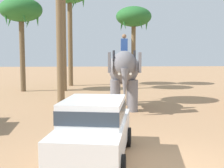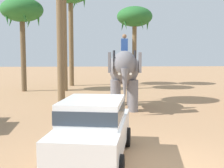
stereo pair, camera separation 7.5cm
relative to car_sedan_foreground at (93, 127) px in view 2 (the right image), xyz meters
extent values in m
plane|color=tan|center=(1.76, -0.68, -0.93)|extent=(120.00, 120.00, 0.00)
cube|color=white|center=(0.01, 0.04, -0.25)|extent=(2.41, 4.34, 0.76)
cube|color=white|center=(-0.01, -0.06, 0.45)|extent=(1.91, 2.35, 0.64)
cube|color=#2D3842|center=(-0.01, -0.06, 0.45)|extent=(1.93, 2.37, 0.35)
cylinder|color=black|center=(-0.60, 1.44, -0.63)|extent=(0.28, 0.62, 0.60)
cylinder|color=black|center=(1.07, 1.14, -0.63)|extent=(0.28, 0.62, 0.60)
cylinder|color=black|center=(-1.06, -1.06, -0.63)|extent=(0.28, 0.62, 0.60)
cylinder|color=black|center=(0.62, -1.37, -0.63)|extent=(0.28, 0.62, 0.60)
ellipsoid|color=slate|center=(1.64, 7.76, 1.22)|extent=(1.85, 3.22, 1.70)
cylinder|color=slate|center=(2.00, 6.80, -0.13)|extent=(0.52, 0.52, 1.60)
cylinder|color=slate|center=(1.12, 6.87, -0.13)|extent=(0.52, 0.52, 1.60)
cylinder|color=slate|center=(2.15, 8.65, -0.13)|extent=(0.52, 0.52, 1.60)
cylinder|color=slate|center=(1.28, 8.72, -0.13)|extent=(0.52, 0.52, 1.60)
ellipsoid|color=slate|center=(1.50, 6.14, 1.52)|extent=(1.18, 1.09, 1.20)
cube|color=slate|center=(2.23, 6.18, 1.57)|extent=(0.19, 0.81, 0.96)
cube|color=slate|center=(0.79, 6.30, 1.57)|extent=(0.19, 0.81, 0.96)
cone|color=slate|center=(1.46, 5.69, 0.52)|extent=(0.39, 0.39, 1.60)
cone|color=beige|center=(1.73, 5.72, 1.02)|extent=(0.17, 0.57, 0.21)
cone|color=beige|center=(1.21, 5.76, 1.02)|extent=(0.17, 0.57, 0.21)
cube|color=#2D519E|center=(1.57, 6.91, 2.42)|extent=(0.36, 0.27, 0.60)
sphere|color=#8E6647|center=(1.57, 6.91, 2.84)|extent=(0.22, 0.22, 0.22)
cylinder|color=#333338|center=(2.08, 6.87, 1.87)|extent=(0.12, 0.12, 0.55)
cylinder|color=#333338|center=(1.05, 6.95, 1.87)|extent=(0.12, 0.12, 0.55)
cylinder|color=brown|center=(-2.21, 15.60, 3.45)|extent=(0.42, 0.42, 8.75)
cylinder|color=brown|center=(3.76, 19.31, 2.09)|extent=(0.39, 0.39, 6.03)
ellipsoid|color=#286B2D|center=(3.76, 19.31, 5.31)|extent=(3.20, 3.20, 1.80)
cone|color=#286B2D|center=(4.96, 19.31, 4.81)|extent=(0.40, 0.92, 1.64)
cone|color=#286B2D|center=(4.13, 20.45, 4.81)|extent=(0.91, 0.57, 1.67)
cone|color=#286B2D|center=(2.79, 20.01, 4.81)|extent=(0.73, 0.83, 1.69)
cone|color=#286B2D|center=(2.79, 18.60, 4.81)|extent=(0.73, 0.83, 1.69)
cone|color=#286B2D|center=(4.13, 18.17, 4.81)|extent=(0.91, 0.57, 1.67)
cylinder|color=brown|center=(-5.36, 15.51, 2.08)|extent=(0.39, 0.39, 6.01)
ellipsoid|color=#286B2D|center=(-5.36, 15.51, 5.29)|extent=(3.20, 3.20, 1.80)
cone|color=#286B2D|center=(-4.16, 15.51, 4.79)|extent=(0.40, 0.92, 1.64)
cone|color=#286B2D|center=(-4.98, 16.65, 4.79)|extent=(0.91, 0.57, 1.67)
cone|color=#286B2D|center=(-6.33, 16.21, 4.79)|extent=(0.73, 0.83, 1.69)
cone|color=#286B2D|center=(-6.33, 14.80, 4.79)|extent=(0.73, 0.83, 1.69)
cone|color=#286B2D|center=(-4.98, 14.36, 4.79)|extent=(0.91, 0.57, 1.67)
cylinder|color=brown|center=(-1.95, 19.31, 3.10)|extent=(0.42, 0.42, 8.05)
cone|color=#337A38|center=(-1.58, 20.45, 6.82)|extent=(0.91, 0.57, 1.67)
cone|color=#337A38|center=(-2.92, 20.02, 6.82)|extent=(0.73, 0.83, 1.69)
cylinder|color=brown|center=(-1.78, 8.77, 2.84)|extent=(0.41, 0.41, 7.53)
camera|label=1|loc=(-0.06, -8.06, 2.00)|focal=48.25mm
camera|label=2|loc=(0.01, -8.07, 2.00)|focal=48.25mm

